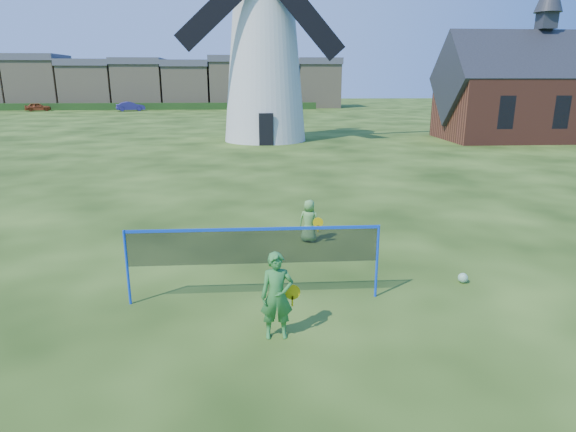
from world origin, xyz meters
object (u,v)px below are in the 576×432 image
(player_girl, at_px, (277,296))
(car_left, at_px, (38,107))
(car_right, at_px, (130,106))
(badminton_net, at_px, (254,247))
(chapel, at_px, (537,94))
(play_ball, at_px, (463,278))
(windmill, at_px, (264,52))
(player_boy, at_px, (309,221))

(player_girl, relative_size, car_left, 0.45)
(car_left, xyz_separation_m, car_right, (13.23, -0.72, 0.07))
(badminton_net, xyz_separation_m, car_right, (-17.64, 63.59, -0.48))
(player_girl, relative_size, car_right, 0.39)
(player_girl, bearing_deg, car_left, 113.68)
(car_left, bearing_deg, player_girl, -174.97)
(chapel, bearing_deg, badminton_net, -128.42)
(player_girl, distance_m, play_ball, 4.75)
(windmill, bearing_deg, chapel, -2.10)
(windmill, bearing_deg, car_right, 116.90)
(player_girl, distance_m, player_boy, 5.27)
(player_girl, bearing_deg, windmill, 87.30)
(badminton_net, distance_m, car_left, 71.34)
(chapel, height_order, player_girl, chapel)
(chapel, bearing_deg, player_girl, -126.38)
(windmill, distance_m, car_left, 49.24)
(windmill, bearing_deg, badminton_net, -91.84)
(player_girl, bearing_deg, car_right, 103.76)
(play_ball, distance_m, car_right, 66.84)
(chapel, xyz_separation_m, car_right, (-38.56, 37.22, -2.67))
(player_boy, bearing_deg, badminton_net, 89.74)
(badminton_net, height_order, car_right, badminton_net)
(player_boy, relative_size, play_ball, 5.40)
(badminton_net, bearing_deg, car_left, 115.64)
(windmill, relative_size, car_right, 4.38)
(badminton_net, bearing_deg, player_boy, 67.42)
(badminton_net, relative_size, player_girl, 3.25)
(chapel, height_order, car_left, chapel)
(car_right, bearing_deg, car_left, 68.54)
(badminton_net, xyz_separation_m, player_boy, (1.52, 3.65, -0.55))
(windmill, xyz_separation_m, play_ball, (3.74, -26.54, -6.14))
(windmill, height_order, car_left, windmill)
(windmill, xyz_separation_m, car_left, (-31.74, 37.21, -5.66))
(car_right, bearing_deg, player_girl, 177.15)
(player_girl, relative_size, play_ball, 7.07)
(badminton_net, relative_size, car_left, 1.47)
(chapel, height_order, car_right, chapel)
(badminton_net, bearing_deg, player_girl, -75.57)
(player_girl, bearing_deg, badminton_net, 102.71)
(badminton_net, xyz_separation_m, player_girl, (0.39, -1.50, -0.36))
(player_boy, height_order, car_left, player_boy)
(chapel, bearing_deg, car_right, 136.01)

